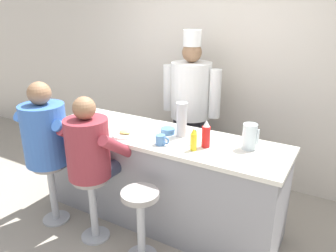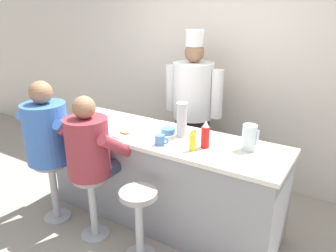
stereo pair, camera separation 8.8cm
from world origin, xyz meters
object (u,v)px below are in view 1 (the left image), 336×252
Objects in this scene: water_pitcher_clear at (250,136)px; ketchup_bottle_red at (206,135)px; coffee_mug_tan at (85,113)px; cup_stack_steel at (182,120)px; cereal_bowl at (168,131)px; empty_stool_round at (141,214)px; diner_seated_maroon at (91,152)px; hot_sauce_bottle_orange at (195,137)px; diner_seated_blue at (48,137)px; cook_in_whites_near at (191,104)px; coffee_mug_blue at (161,140)px; breakfast_plate at (125,134)px; mustard_bottle_yellow at (194,140)px.

ketchup_bottle_red is at bearing -155.56° from water_pitcher_clear.
cup_stack_steel is (1.20, 0.04, 0.12)m from coffee_mug_tan.
cereal_bowl is (-0.80, -0.04, -0.09)m from water_pitcher_clear.
coffee_mug_tan is 1.43m from empty_stool_round.
cereal_bowl reaches higher than empty_stool_round.
cereal_bowl is 0.77m from diner_seated_maroon.
hot_sauce_bottle_orange is 0.09× the size of diner_seated_blue.
cook_in_whites_near is (-0.29, 0.79, -0.08)m from cup_stack_steel.
diner_seated_blue is (-0.99, -0.62, -0.05)m from cereal_bowl.
cook_in_whites_near is (-0.49, 0.90, 0.02)m from hot_sauce_bottle_orange.
diner_seated_blue is (-1.44, -0.51, -0.14)m from ketchup_bottle_red.
diner_seated_blue reaches higher than coffee_mug_blue.
cook_in_whites_near is (0.84, 1.42, 0.11)m from diner_seated_blue.
coffee_mug_blue is 1.16m from coffee_mug_tan.
diner_seated_maroon is at bearing -101.63° from cook_in_whites_near.
hot_sauce_bottle_orange is 0.52× the size of breakfast_plate.
diner_seated_blue reaches higher than mustard_bottle_yellow.
mustard_bottle_yellow is 0.46m from cereal_bowl.
hot_sauce_bottle_orange is 0.40× the size of cup_stack_steel.
breakfast_plate is (-0.73, -0.02, -0.08)m from mustard_bottle_yellow.
hot_sauce_bottle_orange is at bearing -30.20° from cup_stack_steel.
water_pitcher_clear is (0.34, 0.16, -0.00)m from ketchup_bottle_red.
hot_sauce_bottle_orange is at bearing 110.99° from mustard_bottle_yellow.
diner_seated_maroon reaches higher than breakfast_plate.
coffee_mug_tan is (-1.85, -0.07, -0.06)m from water_pitcher_clear.
hot_sauce_bottle_orange is 1.03m from cook_in_whites_near.
diner_seated_blue is (-1.14, -0.63, -0.19)m from cup_stack_steel.
cook_in_whites_near reaches higher than cup_stack_steel.
coffee_mug_tan is at bearing -178.20° from cereal_bowl.
coffee_mug_blue is (-0.71, -0.32, -0.07)m from water_pitcher_clear.
mustard_bottle_yellow is 0.49m from water_pitcher_clear.
cup_stack_steel reaches higher than mustard_bottle_yellow.
hot_sauce_bottle_orange reaches higher than coffee_mug_tan.
water_pitcher_clear is 0.12× the size of cook_in_whites_near.
mustard_bottle_yellow is 1.49× the size of hot_sauce_bottle_orange.
diner_seated_maroon is (-0.78, -0.52, -0.12)m from hot_sauce_bottle_orange.
coffee_mug_blue is 0.64m from diner_seated_maroon.
cup_stack_steel is at bearing -69.57° from cook_in_whites_near.
diner_seated_maroon reaches higher than cereal_bowl.
diner_seated_blue is at bearing -83.82° from coffee_mug_tan.
empty_stool_round is (0.45, -0.41, -0.52)m from breakfast_plate.
cup_stack_steel reaches higher than water_pitcher_clear.
water_pitcher_clear is (0.45, 0.15, 0.05)m from hot_sauce_bottle_orange.
water_pitcher_clear is at bearing 20.30° from diner_seated_blue.
ketchup_bottle_red is 0.17× the size of diner_seated_blue.
diner_seated_blue is at bearing -162.20° from coffee_mug_blue.
cup_stack_steel is (-0.20, 0.11, 0.10)m from hot_sauce_bottle_orange.
cook_in_whites_near reaches higher than ketchup_bottle_red.
coffee_mug_blue is at bearing -101.91° from cup_stack_steel.
hot_sauce_bottle_orange is 0.82m from empty_stool_round.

